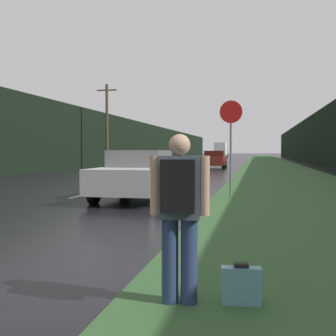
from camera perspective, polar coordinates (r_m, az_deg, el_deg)
grass_verge at (r=40.78m, az=14.17°, el=0.13°), size 6.00×240.00×0.02m
lane_stripe_c at (r=15.11m, az=-10.80°, el=-3.43°), size 0.12×3.00×0.01m
lane_stripe_d at (r=21.72m, az=-3.65°, el=-1.66°), size 0.12×3.00×0.01m
lane_stripe_e at (r=28.51m, az=0.12°, el=-0.72°), size 0.12×3.00×0.01m
treeline_far_side at (r=53.27m, az=-5.86°, el=3.59°), size 2.00×140.00×5.43m
treeline_near_side at (r=51.31m, az=20.49°, el=3.83°), size 2.00×140.00×6.01m
utility_pole_far at (r=36.93m, az=-8.26°, el=5.78°), size 1.80×0.24×7.26m
stop_sign at (r=13.64m, az=8.51°, el=4.09°), size 0.72×0.07×3.12m
hitchhiker_with_backpack at (r=4.05m, az=1.54°, el=-5.39°), size 0.58×0.43×1.66m
suitcase at (r=4.27m, az=9.88°, el=-15.49°), size 0.39×0.17×0.42m
car_passing_near at (r=13.16m, az=-3.98°, el=-0.89°), size 2.01×4.58×1.53m
car_passing_far at (r=36.74m, az=6.29°, el=1.14°), size 1.96×4.47×1.54m
delivery_truck at (r=97.45m, az=7.19°, el=2.46°), size 2.62×8.22×3.45m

